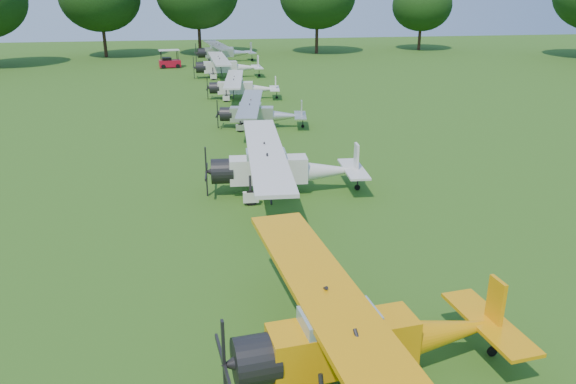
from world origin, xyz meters
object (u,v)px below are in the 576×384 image
(aircraft_2, at_px, (365,334))
(golf_cart, at_px, (169,62))
(aircraft_3, at_px, (280,165))
(aircraft_4, at_px, (258,112))
(aircraft_5, at_px, (241,86))
(aircraft_7, at_px, (223,51))
(aircraft_6, at_px, (225,65))

(aircraft_2, xyz_separation_m, golf_cart, (-6.73, 57.67, -0.69))
(aircraft_3, height_order, golf_cart, aircraft_3)
(aircraft_4, distance_m, golf_cart, 31.93)
(aircraft_2, height_order, aircraft_4, aircraft_2)
(aircraft_5, bearing_deg, aircraft_4, -81.97)
(aircraft_2, bearing_deg, aircraft_7, 83.58)
(aircraft_2, height_order, aircraft_6, aircraft_2)
(aircraft_5, xyz_separation_m, golf_cart, (-6.76, 20.62, -0.45))
(aircraft_3, bearing_deg, aircraft_4, 91.19)
(aircraft_4, height_order, aircraft_6, aircraft_6)
(aircraft_2, xyz_separation_m, aircraft_7, (-0.13, 62.05, 0.01))
(aircraft_5, bearing_deg, aircraft_2, -83.94)
(aircraft_4, bearing_deg, aircraft_5, 100.71)
(aircraft_5, distance_m, aircraft_7, 24.99)
(golf_cart, bearing_deg, aircraft_4, -85.71)
(aircraft_2, xyz_separation_m, aircraft_6, (-0.58, 49.06, -0.06))
(aircraft_7, bearing_deg, golf_cart, -154.66)
(aircraft_2, distance_m, aircraft_5, 37.06)
(aircraft_3, xyz_separation_m, aircraft_4, (0.42, 12.94, -0.25))
(aircraft_5, xyz_separation_m, aircraft_7, (-0.17, 24.99, 0.25))
(aircraft_4, relative_size, aircraft_5, 0.99)
(aircraft_2, distance_m, aircraft_7, 62.05)
(aircraft_3, distance_m, aircraft_6, 35.45)
(aircraft_5, bearing_deg, aircraft_6, 99.06)
(golf_cart, bearing_deg, aircraft_2, -91.93)
(aircraft_3, relative_size, aircraft_6, 1.04)
(aircraft_5, relative_size, aircraft_6, 0.86)
(aircraft_5, height_order, aircraft_7, aircraft_7)
(aircraft_3, height_order, aircraft_5, aircraft_3)
(aircraft_4, bearing_deg, aircraft_7, 99.63)
(aircraft_6, bearing_deg, aircraft_2, -91.53)
(aircraft_4, bearing_deg, golf_cart, 111.67)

